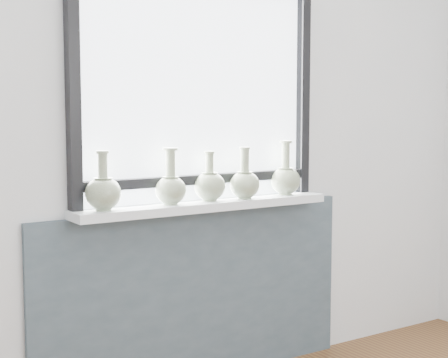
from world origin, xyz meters
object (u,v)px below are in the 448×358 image
vase_b (171,187)px  vase_e (286,178)px  vase_d (245,183)px  vase_c (210,185)px  vase_a (103,191)px  windowsill (206,206)px

vase_b → vase_e: (0.67, 0.01, 0.00)m
vase_e → vase_d: bearing=-174.9°
vase_c → vase_e: bearing=-0.7°
vase_d → vase_a: bearing=179.0°
vase_a → windowsill: bearing=1.1°
windowsill → vase_e: vase_e is taller
vase_b → vase_d: bearing=-1.7°
windowsill → vase_e: (0.48, 0.00, 0.10)m
vase_a → vase_c: bearing=1.8°
vase_a → vase_e: size_ratio=0.94×
vase_b → windowsill: bearing=3.1°
windowsill → vase_d: (0.21, -0.02, 0.10)m
windowsill → vase_d: vase_d is taller
windowsill → vase_a: bearing=-178.9°
vase_c → vase_e: (0.45, -0.01, 0.01)m
vase_b → vase_e: size_ratio=0.94×
vase_b → vase_d: 0.40m
vase_a → vase_c: (0.55, 0.02, -0.01)m
vase_b → vase_a: bearing=180.0°
vase_c → vase_e: vase_e is taller
vase_a → vase_e: bearing=0.7°
windowsill → vase_b: 0.22m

